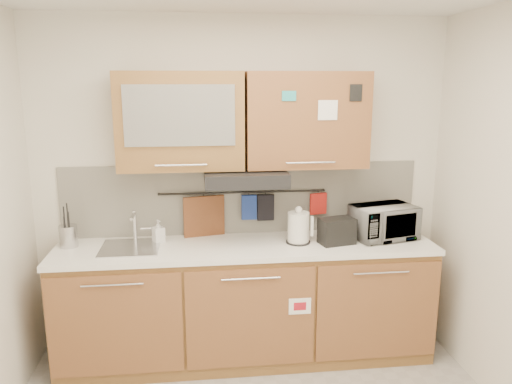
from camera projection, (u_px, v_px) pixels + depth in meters
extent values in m
plane|color=silver|center=(242.00, 186.00, 3.94)|extent=(3.20, 0.00, 3.20)
cube|color=olive|center=(246.00, 303.00, 3.84)|extent=(2.80, 0.60, 0.88)
cube|color=black|center=(247.00, 349.00, 3.92)|extent=(2.80, 0.54, 0.10)
cube|color=brown|center=(116.00, 326.00, 3.42)|extent=(0.91, 0.02, 0.74)
cylinder|color=silver|center=(112.00, 285.00, 3.33)|extent=(0.41, 0.01, 0.01)
cube|color=brown|center=(251.00, 318.00, 3.53)|extent=(0.91, 0.02, 0.74)
cylinder|color=silver|center=(251.00, 279.00, 3.44)|extent=(0.41, 0.01, 0.01)
cube|color=brown|center=(378.00, 311.00, 3.63)|extent=(0.91, 0.02, 0.74)
cylinder|color=silver|center=(381.00, 273.00, 3.54)|extent=(0.41, 0.01, 0.01)
cube|color=white|center=(246.00, 247.00, 3.73)|extent=(2.82, 0.62, 0.04)
cube|color=silver|center=(242.00, 199.00, 3.95)|extent=(2.80, 0.02, 0.56)
cube|color=olive|center=(181.00, 121.00, 3.60)|extent=(0.90, 0.35, 0.70)
cube|color=silver|center=(180.00, 116.00, 3.41)|extent=(0.76, 0.02, 0.42)
cube|color=brown|center=(305.00, 120.00, 3.71)|extent=(0.90, 0.35, 0.70)
cube|color=white|center=(328.00, 110.00, 3.53)|extent=(0.14, 0.00, 0.14)
cube|color=black|center=(245.00, 177.00, 3.67)|extent=(0.60, 0.46, 0.10)
cube|color=silver|center=(130.00, 249.00, 3.64)|extent=(0.42, 0.40, 0.03)
cylinder|color=silver|center=(135.00, 226.00, 3.77)|extent=(0.03, 0.03, 0.24)
cylinder|color=silver|center=(133.00, 216.00, 3.67)|extent=(0.02, 0.18, 0.02)
cylinder|color=black|center=(243.00, 192.00, 3.90)|extent=(1.30, 0.02, 0.02)
cylinder|color=#B1B0B5|center=(69.00, 236.00, 3.65)|extent=(0.17, 0.17, 0.16)
cylinder|color=black|center=(65.00, 227.00, 3.64)|extent=(0.01, 0.01, 0.30)
cylinder|color=black|center=(70.00, 230.00, 3.63)|extent=(0.01, 0.01, 0.27)
cylinder|color=black|center=(68.00, 225.00, 3.65)|extent=(0.01, 0.01, 0.32)
cylinder|color=black|center=(65.00, 232.00, 3.62)|extent=(0.01, 0.01, 0.24)
cylinder|color=silver|center=(298.00, 228.00, 3.73)|extent=(0.17, 0.17, 0.24)
sphere|color=silver|center=(299.00, 210.00, 3.70)|extent=(0.05, 0.05, 0.05)
cube|color=silver|center=(312.00, 226.00, 3.74)|extent=(0.02, 0.03, 0.15)
cylinder|color=black|center=(298.00, 242.00, 3.76)|extent=(0.18, 0.18, 0.01)
cube|color=black|center=(337.00, 231.00, 3.72)|extent=(0.28, 0.21, 0.19)
cube|color=black|center=(332.00, 220.00, 3.69)|extent=(0.09, 0.13, 0.01)
cube|color=black|center=(343.00, 219.00, 3.72)|extent=(0.09, 0.13, 0.01)
imported|color=#999999|center=(384.00, 222.00, 3.84)|extent=(0.53, 0.42, 0.26)
imported|color=#999999|center=(158.00, 231.00, 3.75)|extent=(0.11, 0.11, 0.17)
cube|color=brown|center=(204.00, 221.00, 3.90)|extent=(0.32, 0.09, 0.40)
cube|color=navy|center=(249.00, 207.00, 3.92)|extent=(0.12, 0.03, 0.20)
cube|color=black|center=(266.00, 207.00, 3.93)|extent=(0.13, 0.04, 0.21)
cube|color=#B21D17|center=(318.00, 204.00, 3.98)|extent=(0.14, 0.05, 0.17)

